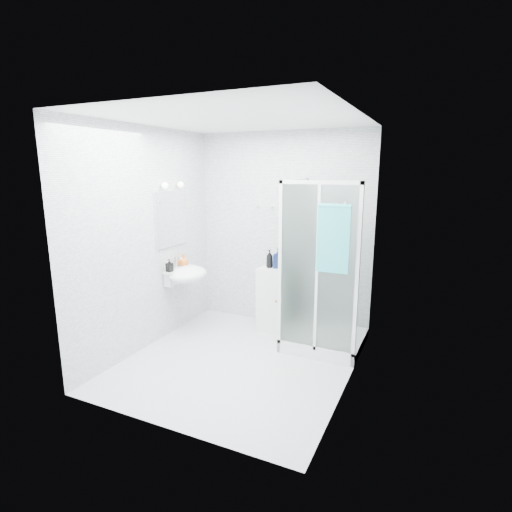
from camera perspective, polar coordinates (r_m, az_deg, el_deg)
The scene contains 12 objects.
room at distance 4.20m, azimuth -2.63°, elevation 1.14°, with size 2.40×2.60×2.60m.
shower_enclosure at distance 4.88m, azimuth 8.76°, elevation -7.79°, with size 0.90×0.95×2.00m.
wall_basin at distance 5.19m, azimuth -9.95°, elevation -2.58°, with size 0.46×0.56×0.35m.
mirror at distance 5.18m, azimuth -12.06°, elevation 5.23°, with size 0.02×0.60×0.70m, color white.
vanity_lights at distance 5.12m, azimuth -11.82°, elevation 9.88°, with size 0.10×0.40×0.08m.
wall_hooks at distance 5.39m, azimuth 1.18°, elevation 7.04°, with size 0.23×0.06×0.03m.
storage_cabinet at distance 5.33m, azimuth 2.50°, elevation -6.14°, with size 0.37×0.39×0.85m.
hand_towel at distance 4.19m, azimuth 11.03°, elevation 2.66°, with size 0.34×0.05×0.72m.
shampoo_bottle_a at distance 5.20m, azimuth 1.95°, elevation -0.39°, with size 0.09×0.09×0.24m, color black.
shampoo_bottle_b at distance 5.19m, azimuth 3.17°, elevation -0.28°, with size 0.12×0.12×0.26m, color #0A1840.
soap_dispenser_orange at distance 5.30m, azimuth -10.33°, elevation -0.59°, with size 0.14×0.14×0.17m, color #D26118.
soap_dispenser_black at distance 5.07m, azimuth -12.27°, elevation -1.32°, with size 0.07×0.07×0.16m, color black.
Camera 1 is at (1.91, -3.65, 2.11)m, focal length 28.00 mm.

